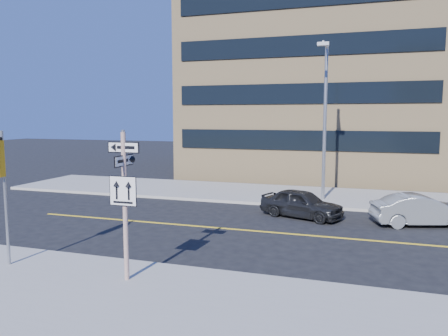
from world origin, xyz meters
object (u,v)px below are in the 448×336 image
(parked_car_b, at_px, (421,210))
(streetlight_a, at_px, (325,112))
(parked_car_a, at_px, (301,203))
(sign_pole, at_px, (125,197))

(parked_car_b, height_order, streetlight_a, streetlight_a)
(parked_car_b, xyz_separation_m, streetlight_a, (-4.38, 3.77, 4.10))
(parked_car_b, distance_m, streetlight_a, 7.09)
(parked_car_a, bearing_deg, sign_pole, 179.71)
(sign_pole, bearing_deg, streetlight_a, 73.23)
(sign_pole, bearing_deg, parked_car_b, 48.58)
(parked_car_a, relative_size, streetlight_a, 0.47)
(streetlight_a, bearing_deg, sign_pole, -106.77)
(sign_pole, xyz_separation_m, parked_car_a, (3.41, 9.46, -1.79))
(parked_car_b, bearing_deg, streetlight_a, 31.99)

